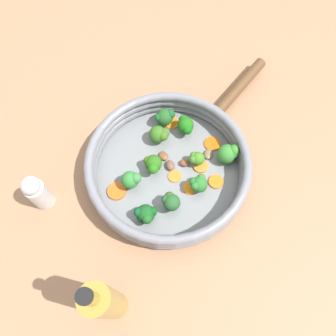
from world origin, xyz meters
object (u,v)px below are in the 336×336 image
carrot_slice_0 (201,166)px  carrot_slice_1 (117,191)px  carrot_slice_3 (190,188)px  mushroom_piece_0 (185,163)px  mushroom_piece_2 (165,155)px  carrot_slice_4 (172,123)px  broccoli_floret_8 (164,117)px  broccoli_floret_7 (160,134)px  broccoli_floret_1 (131,179)px  broccoli_floret_0 (196,159)px  broccoli_floret_2 (146,214)px  skillet (168,172)px  carrot_slice_2 (216,182)px  carrot_slice_5 (212,144)px  mushroom_piece_1 (208,154)px  broccoli_floret_4 (186,125)px  broccoli_floret_3 (171,202)px  salt_shaker (37,192)px  broccoli_floret_9 (229,153)px  oil_bottle (106,303)px  broccoli_floret_5 (153,164)px  mushroom_piece_3 (170,165)px  broccoli_floret_6 (198,184)px  carrot_slice_6 (175,176)px

carrot_slice_0 → carrot_slice_1: (-0.20, -0.01, 0.00)m
carrot_slice_3 → mushroom_piece_0: bearing=83.3°
mushroom_piece_2 → carrot_slice_4: bearing=64.2°
mushroom_piece_0 → broccoli_floret_8: bearing=96.5°
broccoli_floret_7 → broccoli_floret_8: broccoli_floret_8 is taller
broccoli_floret_1 → broccoli_floret_0: bearing=4.2°
broccoli_floret_2 → broccoli_floret_7: bearing=65.1°
broccoli_floret_1 → broccoli_floret_2: bearing=-83.1°
skillet → carrot_slice_2: 0.11m
carrot_slice_5 → broccoli_floret_1: 0.21m
carrot_slice_5 → broccoli_floret_7: 0.13m
carrot_slice_3 → broccoli_floret_7: bearing=101.6°
mushroom_piece_1 → broccoli_floret_4: bearing=112.9°
carrot_slice_5 → broccoli_floret_4: broccoli_floret_4 is taller
broccoli_floret_3 → salt_shaker: bearing=159.9°
broccoli_floret_3 → mushroom_piece_0: bearing=55.9°
broccoli_floret_9 → mushroom_piece_2: broccoli_floret_9 is taller
carrot_slice_5 → oil_bottle: oil_bottle is taller
carrot_slice_1 → carrot_slice_3: (0.16, -0.04, -0.00)m
carrot_slice_1 → broccoli_floret_5: size_ratio=0.94×
broccoli_floret_1 → salt_shaker: size_ratio=0.45×
carrot_slice_4 → broccoli_floret_9: (0.10, -0.13, 0.03)m
carrot_slice_5 → broccoli_floret_3: (-0.14, -0.12, 0.03)m
carrot_slice_1 → carrot_slice_3: size_ratio=1.39×
mushroom_piece_3 → carrot_slice_3: bearing=-67.3°
broccoli_floret_1 → carrot_slice_2: bearing=-14.5°
carrot_slice_2 → broccoli_floret_1: (-0.18, 0.05, 0.03)m
carrot_slice_4 → broccoli_floret_9: broccoli_floret_9 is taller
broccoli_floret_4 → mushroom_piece_0: 0.09m
broccoli_floret_1 → broccoli_floret_8: broccoli_floret_1 is taller
broccoli_floret_6 → carrot_slice_3: bearing=164.3°
carrot_slice_2 → mushroom_piece_0: (-0.05, 0.06, 0.00)m
broccoli_floret_0 → broccoli_floret_2: (-0.14, -0.09, 0.00)m
carrot_slice_0 → carrot_slice_3: carrot_slice_0 is taller
carrot_slice_3 → salt_shaker: bearing=167.8°
carrot_slice_3 → salt_shaker: size_ratio=0.28×
carrot_slice_4 → mushroom_piece_0: bearing=-91.8°
broccoli_floret_2 → mushroom_piece_0: bearing=40.0°
broccoli_floret_5 → carrot_slice_1: bearing=-161.4°
carrot_slice_3 → carrot_slice_6: 0.04m
skillet → mushroom_piece_2: size_ratio=13.15×
mushroom_piece_2 → mushroom_piece_3: mushroom_piece_3 is taller
broccoli_floret_1 → broccoli_floret_8: size_ratio=0.99×
broccoli_floret_9 → mushroom_piece_3: size_ratio=2.03×
carrot_slice_5 → mushroom_piece_2: size_ratio=1.48×
broccoli_floret_7 → broccoli_floret_8: (0.02, 0.04, 0.00)m
carrot_slice_1 → carrot_slice_4: size_ratio=1.19×
carrot_slice_0 → broccoli_floret_7: size_ratio=0.73×
carrot_slice_5 → carrot_slice_0: bearing=-133.6°
mushroom_piece_2 → salt_shaker: size_ratio=0.24×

